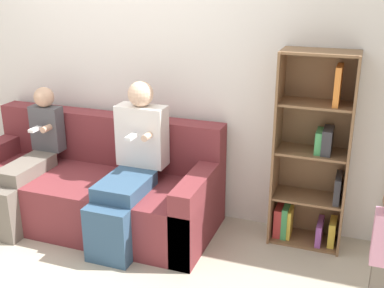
# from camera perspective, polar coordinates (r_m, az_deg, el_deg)

# --- Properties ---
(ground_plane) EXTENTS (14.00, 14.00, 0.00)m
(ground_plane) POSITION_cam_1_polar(r_m,az_deg,el_deg) (3.80, -13.60, -12.61)
(ground_plane) COLOR #B2A893
(back_wall) EXTENTS (10.00, 0.06, 2.55)m
(back_wall) POSITION_cam_1_polar(r_m,az_deg,el_deg) (4.14, -7.47, 9.53)
(back_wall) COLOR silver
(back_wall) RESTS_ON ground_plane
(couch) EXTENTS (2.08, 0.86, 0.86)m
(couch) POSITION_cam_1_polar(r_m,az_deg,el_deg) (4.12, -11.60, -5.11)
(couch) COLOR maroon
(couch) RESTS_ON ground_plane
(adult_seated) EXTENTS (0.39, 0.78, 1.21)m
(adult_seated) POSITION_cam_1_polar(r_m,az_deg,el_deg) (3.70, -7.27, -2.32)
(adult_seated) COLOR #335170
(adult_seated) RESTS_ON ground_plane
(child_seated) EXTENTS (0.27, 0.79, 1.09)m
(child_seated) POSITION_cam_1_polar(r_m,az_deg,el_deg) (4.18, -18.75, -1.73)
(child_seated) COLOR #70665B
(child_seated) RESTS_ON ground_plane
(bookshelf) EXTENTS (0.54, 0.31, 1.49)m
(bookshelf) POSITION_cam_1_polar(r_m,az_deg,el_deg) (3.71, 14.15, -1.92)
(bookshelf) COLOR brown
(bookshelf) RESTS_ON ground_plane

